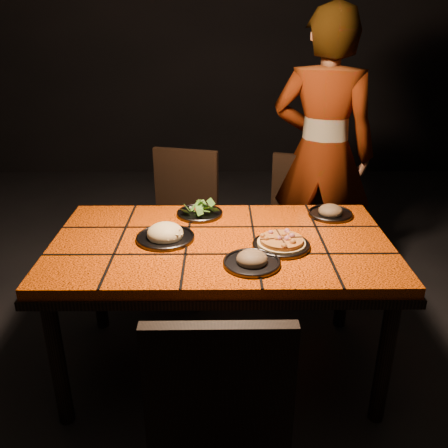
{
  "coord_description": "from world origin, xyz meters",
  "views": [
    {
      "loc": [
        -0.0,
        -2.04,
        1.72
      ],
      "look_at": [
        0.01,
        0.03,
        0.82
      ],
      "focal_mm": 38.0,
      "sensor_mm": 36.0,
      "label": 1
    }
  ],
  "objects_px": {
    "chair_near": "(219,411)",
    "chair_far_left": "(182,214)",
    "diner": "(322,154)",
    "dining_table": "(221,255)",
    "chair_far_right": "(298,214)",
    "plate_pasta": "(165,235)",
    "plate_pizza": "(281,244)"
  },
  "relations": [
    {
      "from": "chair_near",
      "to": "chair_far_left",
      "type": "bearing_deg",
      "value": -82.14
    },
    {
      "from": "diner",
      "to": "dining_table",
      "type": "bearing_deg",
      "value": 73.94
    },
    {
      "from": "chair_far_right",
      "to": "diner",
      "type": "height_order",
      "value": "diner"
    },
    {
      "from": "dining_table",
      "to": "chair_far_left",
      "type": "bearing_deg",
      "value": 107.22
    },
    {
      "from": "plate_pasta",
      "to": "diner",
      "type": "bearing_deg",
      "value": 45.77
    },
    {
      "from": "chair_near",
      "to": "plate_pizza",
      "type": "distance_m",
      "value": 0.87
    },
    {
      "from": "chair_near",
      "to": "dining_table",
      "type": "bearing_deg",
      "value": -90.99
    },
    {
      "from": "chair_far_left",
      "to": "chair_far_right",
      "type": "relative_size",
      "value": 1.07
    },
    {
      "from": "chair_far_right",
      "to": "diner",
      "type": "distance_m",
      "value": 0.43
    },
    {
      "from": "plate_pizza",
      "to": "plate_pasta",
      "type": "distance_m",
      "value": 0.55
    },
    {
      "from": "chair_far_left",
      "to": "dining_table",
      "type": "bearing_deg",
      "value": -57.98
    },
    {
      "from": "chair_near",
      "to": "chair_far_left",
      "type": "xyz_separation_m",
      "value": [
        -0.25,
        1.69,
        -0.01
      ]
    },
    {
      "from": "chair_far_right",
      "to": "plate_pizza",
      "type": "height_order",
      "value": "chair_far_right"
    },
    {
      "from": "dining_table",
      "to": "diner",
      "type": "xyz_separation_m",
      "value": [
        0.66,
        0.96,
        0.24
      ]
    },
    {
      "from": "diner",
      "to": "plate_pasta",
      "type": "distance_m",
      "value": 1.33
    },
    {
      "from": "chair_far_right",
      "to": "chair_far_left",
      "type": "bearing_deg",
      "value": -157.1
    },
    {
      "from": "dining_table",
      "to": "plate_pizza",
      "type": "height_order",
      "value": "plate_pizza"
    },
    {
      "from": "chair_near",
      "to": "chair_far_left",
      "type": "relative_size",
      "value": 1.02
    },
    {
      "from": "dining_table",
      "to": "diner",
      "type": "relative_size",
      "value": 0.89
    },
    {
      "from": "chair_far_right",
      "to": "chair_near",
      "type": "bearing_deg",
      "value": -89.49
    },
    {
      "from": "diner",
      "to": "plate_pizza",
      "type": "bearing_deg",
      "value": 88.22
    },
    {
      "from": "plate_pizza",
      "to": "chair_near",
      "type": "bearing_deg",
      "value": -109.85
    },
    {
      "from": "chair_far_right",
      "to": "plate_pizza",
      "type": "xyz_separation_m",
      "value": [
        -0.24,
        -0.98,
        0.26
      ]
    },
    {
      "from": "dining_table",
      "to": "chair_far_right",
      "type": "relative_size",
      "value": 1.82
    },
    {
      "from": "chair_near",
      "to": "chair_far_left",
      "type": "distance_m",
      "value": 1.71
    },
    {
      "from": "chair_far_left",
      "to": "diner",
      "type": "distance_m",
      "value": 1.0
    },
    {
      "from": "chair_far_right",
      "to": "plate_pizza",
      "type": "relative_size",
      "value": 3.34
    },
    {
      "from": "chair_near",
      "to": "plate_pasta",
      "type": "distance_m",
      "value": 0.94
    },
    {
      "from": "chair_far_right",
      "to": "plate_pasta",
      "type": "height_order",
      "value": "chair_far_right"
    },
    {
      "from": "diner",
      "to": "chair_near",
      "type": "bearing_deg",
      "value": 88.41
    },
    {
      "from": "chair_near",
      "to": "plate_pizza",
      "type": "relative_size",
      "value": 3.61
    },
    {
      "from": "chair_near",
      "to": "chair_far_right",
      "type": "relative_size",
      "value": 1.08
    }
  ]
}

